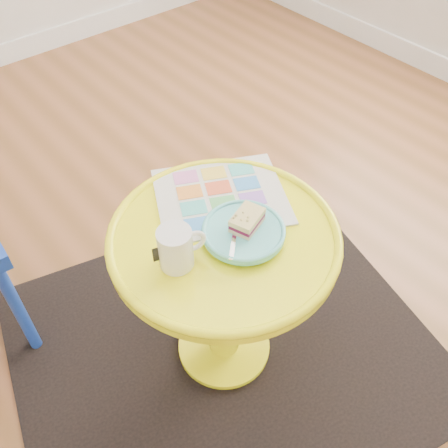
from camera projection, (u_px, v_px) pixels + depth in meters
floor at (187, 294)px, 1.79m from camera, size 4.00×4.00×0.00m
rug at (224, 347)px, 1.64m from camera, size 1.53×1.39×0.01m
side_table at (224, 274)px, 1.35m from camera, size 0.58×0.58×0.55m
newspaper at (221, 196)px, 1.33m from camera, size 0.43×0.41×0.01m
mug at (176, 247)px, 1.14m from camera, size 0.12×0.08×0.11m
plate at (244, 232)px, 1.22m from camera, size 0.20×0.20×0.02m
cake_slice at (247, 220)px, 1.21m from camera, size 0.10×0.08×0.04m
fork at (235, 235)px, 1.20m from camera, size 0.11×0.11×0.00m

